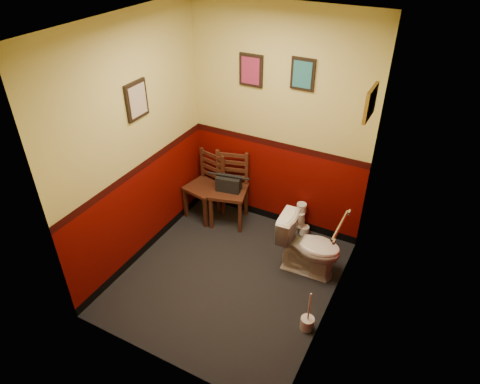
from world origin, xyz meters
name	(u,v)px	position (x,y,z in m)	size (l,w,h in m)	color
floor	(230,277)	(0.00, 0.00, 0.00)	(2.20, 2.40, 0.00)	black
ceiling	(225,24)	(0.00, 0.00, 2.70)	(2.20, 2.40, 0.00)	silver
wall_back	(278,126)	(0.00, 1.20, 1.35)	(2.20, 2.70, 0.00)	#5A0704
wall_front	(149,250)	(0.00, -1.20, 1.35)	(2.20, 2.70, 0.00)	#5A0704
wall_left	(135,149)	(-1.10, 0.00, 1.35)	(2.40, 2.70, 0.00)	#5A0704
wall_right	(342,206)	(1.10, 0.00, 1.35)	(2.40, 2.70, 0.00)	#5A0704
grab_bar	(340,226)	(1.07, 0.25, 0.95)	(0.05, 0.56, 0.06)	silver
framed_print_back_a	(251,70)	(-0.35, 1.18, 1.95)	(0.28, 0.04, 0.36)	black
framed_print_back_b	(303,74)	(0.25, 1.18, 2.00)	(0.26, 0.04, 0.34)	black
framed_print_left	(137,100)	(-1.08, 0.10, 1.85)	(0.04, 0.30, 0.38)	black
framed_print_right	(370,103)	(1.08, 0.60, 2.05)	(0.04, 0.34, 0.28)	olive
toilet	(309,247)	(0.72, 0.52, 0.34)	(0.39, 0.70, 0.69)	white
toilet_brush	(307,322)	(1.00, -0.25, 0.08)	(0.13, 0.13, 0.48)	silver
chair_left	(206,186)	(-0.84, 0.90, 0.44)	(0.48, 0.48, 0.88)	#3F1E13
chair_right	(230,189)	(-0.51, 0.94, 0.47)	(0.53, 0.53, 0.93)	#3F1E13
handbag	(229,184)	(-0.50, 0.90, 0.58)	(0.33, 0.21, 0.22)	black
tp_stack	(300,221)	(0.40, 1.10, 0.19)	(0.25, 0.15, 0.44)	silver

